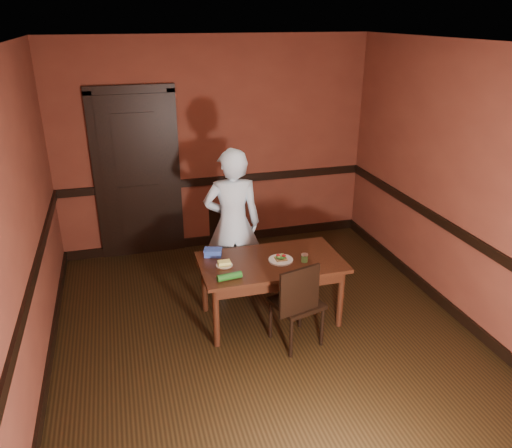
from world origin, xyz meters
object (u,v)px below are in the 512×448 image
chair_near (297,301)px  sauce_jar (305,258)px  person (233,224)px  dining_table (271,290)px  sandwich_plate (281,259)px  chair_far (236,247)px  cheese_saucer (224,264)px  food_tub (213,252)px

chair_near → sauce_jar: bearing=-135.0°
person → sauce_jar: 0.91m
dining_table → sandwich_plate: 0.36m
chair_far → cheese_saucer: (-0.30, -0.81, 0.23)m
person → cheese_saucer: (-0.22, -0.58, -0.15)m
dining_table → sauce_jar: (0.31, -0.11, 0.37)m
person → chair_near: bearing=115.9°
dining_table → cheese_saucer: size_ratio=8.79×
person → sandwich_plate: (0.34, -0.62, -0.16)m
cheese_saucer → food_tub: bearing=104.2°
chair_far → cheese_saucer: chair_far is taller
person → cheese_saucer: 0.64m
chair_far → food_tub: chair_far is taller
chair_near → cheese_saucer: bearing=-53.5°
chair_far → person: person is taller
dining_table → chair_near: size_ratio=1.60×
person → sauce_jar: person is taller
dining_table → chair_near: 0.47m
chair_near → cheese_saucer: (-0.58, 0.46, 0.24)m
chair_far → person: (-0.08, -0.23, 0.38)m
cheese_saucer → person: bearing=69.0°
chair_near → food_tub: bearing=-62.6°
cheese_saucer → food_tub: size_ratio=0.78×
sauce_jar → sandwich_plate: bearing=159.9°
sandwich_plate → cheese_saucer: 0.56m
sandwich_plate → cheese_saucer: bearing=175.4°
chair_near → sauce_jar: (0.20, 0.34, 0.26)m
chair_near → person: person is taller
chair_far → person: 0.45m
chair_near → dining_table: bearing=-90.7°
sandwich_plate → cheese_saucer: (-0.56, 0.04, 0.00)m
dining_table → chair_far: 0.85m
dining_table → cheese_saucer: (-0.47, 0.02, 0.35)m
cheese_saucer → dining_table: bearing=-2.1°
chair_far → cheese_saucer: size_ratio=5.64×
food_tub → cheese_saucer: bearing=-58.1°
dining_table → sandwich_plate: (0.09, -0.03, 0.35)m
person → food_tub: bearing=56.8°
chair_near → sandwich_plate: (-0.02, 0.42, 0.24)m
dining_table → sauce_jar: sauce_jar is taller
chair_far → sandwich_plate: size_ratio=3.73×
sandwich_plate → chair_near: bearing=-87.0°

